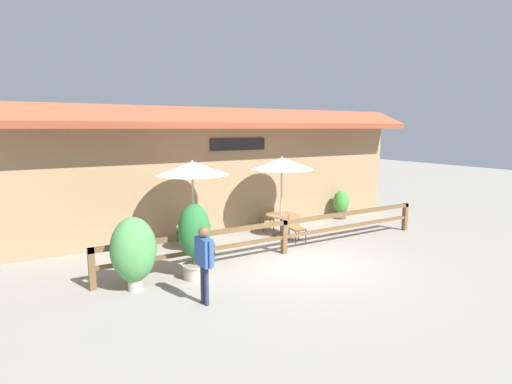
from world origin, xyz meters
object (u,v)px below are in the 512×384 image
(patio_umbrella_near, at_px, (192,168))
(dining_table_near, at_px, (194,231))
(chair_near_wallside, at_px, (186,229))
(potted_plant_corner_fern, at_px, (341,204))
(chair_near_streetside, at_px, (204,240))
(potted_plant_tall_tropical, at_px, (134,251))
(pedestrian, at_px, (204,255))
(chair_middle_wallside, at_px, (267,217))
(potted_plant_entrance_palm, at_px, (194,237))
(chair_middle_streetside, at_px, (296,227))
(dining_table_middle, at_px, (281,218))
(patio_umbrella_middle, at_px, (282,163))

(patio_umbrella_near, height_order, dining_table_near, patio_umbrella_near)
(chair_near_wallside, bearing_deg, potted_plant_corner_fern, -179.91)
(patio_umbrella_near, relative_size, chair_near_streetside, 3.18)
(patio_umbrella_near, distance_m, potted_plant_corner_fern, 6.82)
(potted_plant_tall_tropical, bearing_deg, pedestrian, -54.21)
(dining_table_near, distance_m, chair_middle_wallside, 3.17)
(chair_near_streetside, distance_m, potted_plant_entrance_palm, 1.78)
(chair_near_wallside, bearing_deg, pedestrian, 72.86)
(patio_umbrella_near, relative_size, potted_plant_tall_tropical, 1.60)
(potted_plant_tall_tropical, bearing_deg, chair_middle_wallside, 29.03)
(chair_near_wallside, distance_m, chair_middle_streetside, 3.45)
(patio_umbrella_near, bearing_deg, dining_table_middle, 0.06)
(chair_near_streetside, distance_m, patio_umbrella_middle, 3.72)
(chair_middle_wallside, bearing_deg, potted_plant_entrance_palm, 51.66)
(chair_middle_wallside, height_order, potted_plant_corner_fern, potted_plant_corner_fern)
(chair_near_wallside, height_order, potted_plant_entrance_palm, potted_plant_entrance_palm)
(chair_middle_streetside, relative_size, potted_plant_entrance_palm, 0.46)
(dining_table_middle, bearing_deg, patio_umbrella_near, -179.94)
(patio_umbrella_middle, relative_size, dining_table_middle, 2.58)
(pedestrian, bearing_deg, dining_table_near, 154.93)
(patio_umbrella_near, xyz_separation_m, potted_plant_entrance_palm, (-0.85, -2.17, -1.39))
(chair_near_streetside, distance_m, chair_middle_streetside, 3.11)
(dining_table_near, relative_size, dining_table_middle, 1.00)
(chair_near_streetside, height_order, chair_near_wallside, same)
(patio_umbrella_near, xyz_separation_m, chair_middle_streetside, (3.13, -0.80, -1.95))
(potted_plant_corner_fern, bearing_deg, dining_table_middle, -166.19)
(potted_plant_tall_tropical, xyz_separation_m, pedestrian, (1.04, -1.44, 0.13))
(patio_umbrella_near, bearing_deg, potted_plant_entrance_palm, -111.40)
(chair_middle_streetside, xyz_separation_m, potted_plant_corner_fern, (3.39, 1.64, 0.14))
(dining_table_middle, bearing_deg, pedestrian, -140.23)
(chair_near_streetside, distance_m, potted_plant_corner_fern, 6.70)
(dining_table_middle, bearing_deg, chair_middle_streetside, -87.72)
(pedestrian, bearing_deg, patio_umbrella_middle, 123.48)
(chair_near_wallside, xyz_separation_m, potted_plant_entrance_palm, (-0.88, -2.89, 0.55))
(chair_middle_wallside, xyz_separation_m, pedestrian, (-4.28, -4.40, 0.58))
(dining_table_middle, distance_m, chair_middle_streetside, 0.81)
(dining_table_middle, distance_m, potted_plant_corner_fern, 3.53)
(patio_umbrella_near, height_order, pedestrian, patio_umbrella_near)
(dining_table_near, distance_m, potted_plant_entrance_palm, 2.37)
(dining_table_middle, distance_m, potted_plant_entrance_palm, 4.53)
(dining_table_near, bearing_deg, patio_umbrella_near, 180.00)
(chair_near_streetside, height_order, patio_umbrella_middle, patio_umbrella_middle)
(chair_near_streetside, xyz_separation_m, chair_middle_streetside, (3.11, -0.07, 0.00))
(dining_table_middle, bearing_deg, chair_near_wallside, 166.84)
(dining_table_near, xyz_separation_m, pedestrian, (-1.22, -3.59, 0.47))
(patio_umbrella_middle, bearing_deg, potted_plant_entrance_palm, -151.18)
(dining_table_near, distance_m, patio_umbrella_middle, 3.60)
(chair_near_wallside, relative_size, potted_plant_entrance_palm, 0.46)
(chair_near_wallside, height_order, dining_table_middle, chair_near_wallside)
(patio_umbrella_near, bearing_deg, chair_near_streetside, -88.73)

